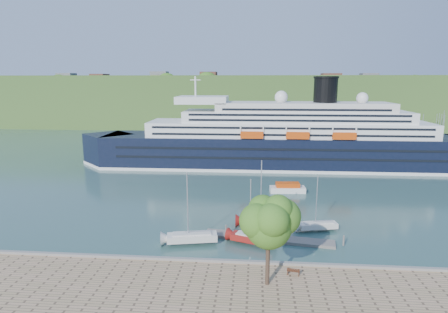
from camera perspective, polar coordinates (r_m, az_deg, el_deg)
ground at (r=46.16m, az=1.77°, el=-16.84°), size 400.00×400.00×0.00m
far_hillside at (r=185.83m, az=4.26°, el=8.46°), size 400.00×50.00×24.00m
quay_coping at (r=45.45m, az=1.77°, el=-15.68°), size 220.00×0.50×0.30m
cruise_ship at (r=95.90m, az=8.60°, el=5.17°), size 102.54×16.07×22.99m
park_bench at (r=43.48m, az=10.53°, el=-16.75°), size 1.53×0.84×0.93m
promenade_tree at (r=39.24m, az=6.77°, el=-12.04°), size 6.39×6.39×10.58m
floating_pontoon at (r=53.97m, az=6.73°, el=-12.28°), size 18.31×4.86×0.40m
sailboat_white_near at (r=50.75m, az=-4.96°, el=-8.19°), size 7.75×3.52×9.67m
sailboat_red at (r=50.65m, az=4.54°, el=-8.76°), size 7.03×4.08×8.77m
sailboat_white_far at (r=56.98m, az=14.31°, el=-7.16°), size 6.43×2.94×8.02m
tender_launch at (r=75.80m, az=9.66°, el=-4.67°), size 7.21×2.94×1.95m
sailboat_extra at (r=56.42m, az=6.20°, el=-6.02°), size 7.76×2.39×9.94m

